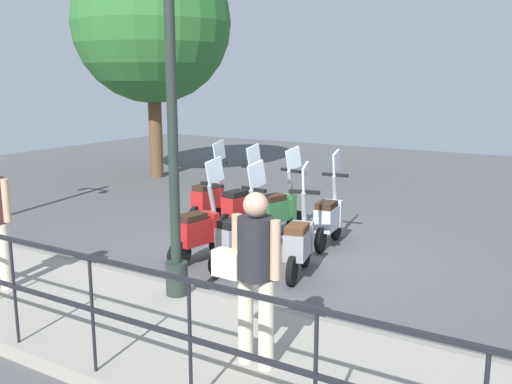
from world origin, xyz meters
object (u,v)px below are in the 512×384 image
object	(u,v)px
lamp_post_near	(173,145)
scooter_far_2	(241,205)
scooter_near_2	(199,230)
scooter_far_0	(329,217)
tree_large	(152,24)
scooter_far_3	(209,198)
scooter_far_1	(279,210)
pedestrian_with_bag	(253,266)
scooter_near_0	(299,242)
scooter_near_1	(241,237)

from	to	relation	value
lamp_post_near	scooter_far_2	xyz separation A→B (m)	(3.23, 1.17, -1.46)
scooter_near_2	scooter_far_0	world-z (taller)	same
tree_large	scooter_far_0	world-z (taller)	tree_large
tree_large	lamp_post_near	bearing A→B (deg)	-137.32
scooter_near_2	scooter_far_3	world-z (taller)	same
scooter_far_2	scooter_far_3	bearing A→B (deg)	86.45
scooter_far_2	scooter_far_3	distance (m)	0.86
tree_large	scooter_far_1	distance (m)	7.69
tree_large	scooter_far_0	xyz separation A→B (m)	(-3.55, -6.76, -3.59)
lamp_post_near	pedestrian_with_bag	size ratio (longest dim) A/B	2.56
scooter_near_2	scooter_far_3	distance (m)	2.28
tree_large	scooter_far_1	world-z (taller)	tree_large
pedestrian_with_bag	scooter_near_0	size ratio (longest dim) A/B	1.03
pedestrian_with_bag	scooter_far_0	xyz separation A→B (m)	(4.20, 1.16, -0.60)
pedestrian_with_bag	scooter_far_3	size ratio (longest dim) A/B	1.03
scooter_near_0	scooter_far_0	bearing A→B (deg)	-5.21
scooter_near_1	scooter_near_2	bearing A→B (deg)	102.26
scooter_near_1	scooter_far_2	world-z (taller)	same
scooter_far_0	scooter_far_2	distance (m)	1.68
lamp_post_near	scooter_near_0	size ratio (longest dim) A/B	2.64
pedestrian_with_bag	scooter_far_0	size ratio (longest dim) A/B	1.03
lamp_post_near	pedestrian_with_bag	world-z (taller)	lamp_post_near
scooter_near_0	scooter_far_2	bearing A→B (deg)	37.53
scooter_near_2	scooter_far_1	world-z (taller)	same
scooter_near_0	scooter_far_1	xyz separation A→B (m)	(1.55, 1.18, 0.00)
scooter_near_1	scooter_far_0	bearing A→B (deg)	-7.54
tree_large	scooter_near_1	distance (m)	8.89
tree_large	scooter_far_1	size ratio (longest dim) A/B	4.00
scooter_near_0	scooter_far_1	bearing A→B (deg)	22.99
scooter_near_2	scooter_far_2	distance (m)	1.78
scooter_far_2	scooter_far_0	bearing A→B (deg)	-80.83
scooter_near_1	scooter_near_2	distance (m)	0.72
scooter_near_1	scooter_far_3	world-z (taller)	same
lamp_post_near	scooter_far_3	size ratio (longest dim) A/B	2.64
pedestrian_with_bag	tree_large	world-z (taller)	tree_large
scooter_far_1	lamp_post_near	bearing A→B (deg)	-156.40
scooter_near_0	scooter_near_1	xyz separation A→B (m)	(-0.21, 0.82, 0.00)
pedestrian_with_bag	scooter_far_1	bearing A→B (deg)	28.40
lamp_post_near	scooter_far_2	size ratio (longest dim) A/B	2.64
scooter_near_1	scooter_far_3	size ratio (longest dim) A/B	1.00
scooter_far_0	scooter_far_1	distance (m)	0.94
lamp_post_near	scooter_far_0	size ratio (longest dim) A/B	2.64
lamp_post_near	tree_large	world-z (taller)	tree_large
lamp_post_near	tree_large	size ratio (longest dim) A/B	0.66
pedestrian_with_bag	scooter_near_2	distance (m)	3.51
scooter_near_1	scooter_far_1	distance (m)	1.80
tree_large	scooter_near_2	bearing A→B (deg)	-134.08
scooter_near_2	scooter_far_2	xyz separation A→B (m)	(1.74, 0.39, 0.00)
pedestrian_with_bag	scooter_near_1	size ratio (longest dim) A/B	1.03
lamp_post_near	scooter_near_2	world-z (taller)	lamp_post_near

